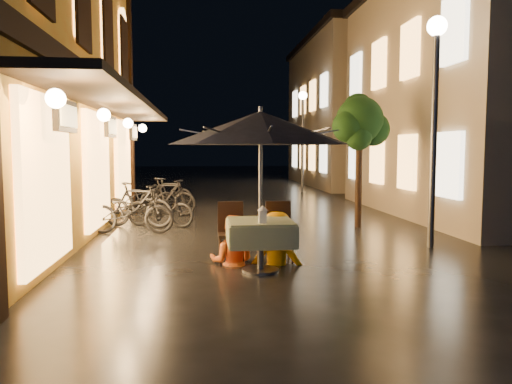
{
  "coord_description": "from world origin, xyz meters",
  "views": [
    {
      "loc": [
        -1.26,
        -6.81,
        1.85
      ],
      "look_at": [
        -0.39,
        1.12,
        1.15
      ],
      "focal_mm": 35.0,
      "sensor_mm": 36.0,
      "label": 1
    }
  ],
  "objects": [
    {
      "name": "person_yellow",
      "position": [
        -0.06,
        1.04,
        0.81
      ],
      "size": [
        1.17,
        0.84,
        1.62
      ],
      "primitive_type": "imported",
      "rotation": [
        0.0,
        0.0,
        2.89
      ],
      "color": "#FFA000",
      "rests_on": "ground"
    },
    {
      "name": "bicycle_5",
      "position": [
        -2.28,
        9.18,
        0.45
      ],
      "size": [
        1.57,
        0.82,
        0.91
      ],
      "primitive_type": "imported",
      "rotation": [
        0.0,
        0.0,
        1.29
      ],
      "color": "black",
      "rests_on": "ground"
    },
    {
      "name": "ground",
      "position": [
        0.0,
        0.0,
        0.0
      ],
      "size": [
        90.0,
        90.0,
        0.0
      ],
      "primitive_type": "plane",
      "color": "black",
      "rests_on": "ground"
    },
    {
      "name": "cafe_chair_left",
      "position": [
        -0.79,
        1.26,
        0.54
      ],
      "size": [
        0.42,
        0.42,
        0.97
      ],
      "color": "black",
      "rests_on": "ground"
    },
    {
      "name": "bicycle_3",
      "position": [
        -2.2,
        7.13,
        0.51
      ],
      "size": [
        1.77,
        1.12,
        1.03
      ],
      "primitive_type": "imported",
      "rotation": [
        0.0,
        0.0,
        1.16
      ],
      "color": "black",
      "rests_on": "ground"
    },
    {
      "name": "east_building_far",
      "position": [
        7.49,
        18.0,
        3.66
      ],
      "size": [
        7.3,
        10.3,
        7.3
      ],
      "color": "#9F927F",
      "rests_on": "ground"
    },
    {
      "name": "patio_umbrella",
      "position": [
        -0.39,
        0.52,
        2.15
      ],
      "size": [
        2.71,
        2.71,
        2.46
      ],
      "color": "#59595E",
      "rests_on": "ground"
    },
    {
      "name": "bicycle_0",
      "position": [
        -2.79,
        4.16,
        0.49
      ],
      "size": [
        1.91,
        0.82,
        0.97
      ],
      "primitive_type": "imported",
      "rotation": [
        0.0,
        0.0,
        1.48
      ],
      "color": "black",
      "rests_on": "ground"
    },
    {
      "name": "bicycle_1",
      "position": [
        -2.75,
        5.02,
        0.53
      ],
      "size": [
        1.83,
        1.03,
        1.06
      ],
      "primitive_type": "imported",
      "rotation": [
        0.0,
        0.0,
        1.25
      ],
      "color": "black",
      "rests_on": "ground"
    },
    {
      "name": "person_orange",
      "position": [
        -0.78,
        1.11,
        0.76
      ],
      "size": [
        0.85,
        0.73,
        1.53
      ],
      "primitive_type": "imported",
      "rotation": [
        0.0,
        0.0,
        2.92
      ],
      "color": "orange",
      "rests_on": "ground"
    },
    {
      "name": "bicycle_2",
      "position": [
        -2.24,
        5.08,
        0.46
      ],
      "size": [
        1.83,
        1.25,
        0.91
      ],
      "primitive_type": "imported",
      "rotation": [
        0.0,
        0.0,
        1.16
      ],
      "color": "black",
      "rests_on": "ground"
    },
    {
      "name": "cafe_table",
      "position": [
        -0.39,
        0.52,
        0.59
      ],
      "size": [
        0.99,
        0.99,
        0.78
      ],
      "color": "#59595E",
      "rests_on": "ground"
    },
    {
      "name": "street_tree",
      "position": [
        2.41,
        4.51,
        2.42
      ],
      "size": [
        1.43,
        1.2,
        3.15
      ],
      "color": "black",
      "rests_on": "ground"
    },
    {
      "name": "streetlamp_far",
      "position": [
        3.0,
        14.0,
        2.92
      ],
      "size": [
        0.36,
        0.36,
        4.23
      ],
      "color": "#59595E",
      "rests_on": "ground"
    },
    {
      "name": "streetlamp_near",
      "position": [
        3.0,
        2.0,
        2.92
      ],
      "size": [
        0.36,
        0.36,
        4.23
      ],
      "color": "#59595E",
      "rests_on": "ground"
    },
    {
      "name": "cafe_chair_right",
      "position": [
        0.01,
        1.26,
        0.54
      ],
      "size": [
        0.42,
        0.42,
        0.97
      ],
      "color": "black",
      "rests_on": "ground"
    },
    {
      "name": "table_lantern",
      "position": [
        -0.39,
        0.25,
        0.92
      ],
      "size": [
        0.16,
        0.16,
        0.25
      ],
      "color": "white",
      "rests_on": "cafe_table"
    },
    {
      "name": "bicycle_4",
      "position": [
        -2.85,
        7.4,
        0.48
      ],
      "size": [
        1.9,
        0.86,
        0.96
      ],
      "primitive_type": "imported",
      "rotation": [
        0.0,
        0.0,
        1.69
      ],
      "color": "black",
      "rests_on": "ground"
    }
  ]
}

